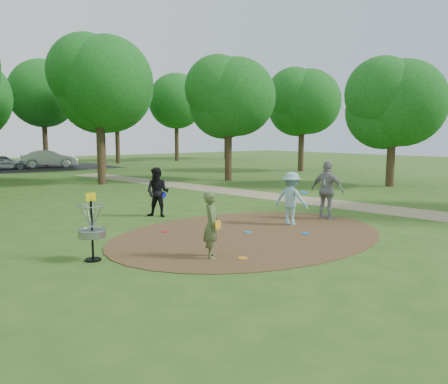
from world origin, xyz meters
TOP-DOWN VIEW (x-y plane):
  - ground at (0.00, 0.00)m, footprint 100.00×100.00m
  - dirt_clearing at (0.00, 0.00)m, footprint 8.40×8.40m
  - footpath at (6.50, 2.00)m, footprint 7.55×39.89m
  - parking_lot at (2.00, 30.00)m, footprint 14.00×8.00m
  - player_observer_with_disc at (-2.29, -1.20)m, footprint 0.63×0.67m
  - player_throwing_with_disc at (1.94, 0.24)m, footprint 1.18×1.21m
  - player_walking_with_disc at (-0.66, 4.02)m, footprint 1.02×1.05m
  - player_waiting_with_disc at (3.54, 0.11)m, footprint 0.71×1.23m
  - disc_ground_cyan at (0.07, 0.20)m, footprint 0.22×0.22m
  - disc_ground_blue at (1.26, -0.93)m, footprint 0.22×0.22m
  - disc_ground_red at (-1.75, 1.77)m, footprint 0.22×0.22m
  - car_left at (0.00, 30.24)m, footprint 3.68×1.60m
  - car_right at (3.76, 30.44)m, footprint 4.86×2.56m
  - disc_ground_orange at (-1.81, -1.74)m, footprint 0.22×0.22m
  - disc_golf_basket at (-4.50, 0.30)m, footprint 0.63×0.63m
  - tree_ring at (0.50, 10.57)m, footprint 37.25×46.16m

SIDE VIEW (x-z plane):
  - ground at x=0.00m, z-range 0.00..0.00m
  - parking_lot at x=2.00m, z-range 0.00..0.01m
  - footpath at x=6.50m, z-range 0.00..0.01m
  - dirt_clearing at x=0.00m, z-range 0.00..0.02m
  - disc_ground_cyan at x=0.07m, z-range 0.02..0.04m
  - disc_ground_blue at x=1.26m, z-range 0.02..0.04m
  - disc_ground_red at x=-1.75m, z-range 0.02..0.04m
  - disc_ground_orange at x=-1.81m, z-range 0.02..0.04m
  - car_left at x=0.00m, z-range 0.00..1.23m
  - car_right at x=3.76m, z-range 0.00..1.52m
  - player_observer_with_disc at x=-2.29m, z-range 0.00..1.55m
  - player_throwing_with_disc at x=1.94m, z-range 0.00..1.67m
  - player_walking_with_disc at x=-0.66m, z-range 0.00..1.71m
  - disc_golf_basket at x=-4.50m, z-range 0.10..1.64m
  - player_waiting_with_disc at x=3.54m, z-range 0.00..1.97m
  - tree_ring at x=0.50m, z-range 0.35..10.20m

